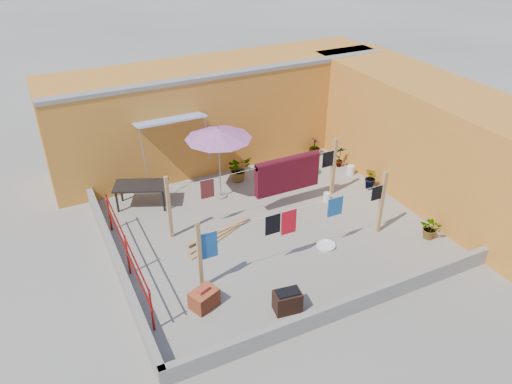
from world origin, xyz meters
TOP-DOWN VIEW (x-y plane):
  - ground at (0.00, 0.00)m, footprint 80.00×80.00m
  - wall_back at (0.50, 4.69)m, footprint 11.00×3.27m
  - wall_right at (5.20, 0.00)m, footprint 2.40×9.00m
  - parapet_front at (0.00, -3.58)m, footprint 8.30×0.16m
  - parapet_left at (-4.08, 0.00)m, footprint 0.16×7.30m
  - red_railing at (-3.85, -0.20)m, footprint 0.05×4.20m
  - clothesline_rig at (0.76, 0.57)m, footprint 5.09×2.35m
  - patio_umbrella at (-0.56, 2.09)m, footprint 1.94×1.94m
  - outdoor_table at (-2.77, 2.62)m, footprint 1.67×1.29m
  - brick_stack at (-2.67, -2.01)m, footprint 0.70×0.62m
  - lumber_pile at (-1.44, 0.22)m, footprint 2.06×1.04m
  - brazier at (-1.10, -2.90)m, footprint 0.63×0.47m
  - white_basin at (0.89, -1.38)m, footprint 0.49×0.49m
  - water_jug_a at (2.12, 0.49)m, footprint 0.20×0.20m
  - water_jug_b at (3.70, 1.52)m, footprint 0.23×0.23m
  - green_hose at (2.71, 2.21)m, footprint 0.56×0.56m
  - plant_back_a at (0.33, 2.77)m, footprint 0.82×0.74m
  - plant_back_b at (3.38, 3.20)m, footprint 0.44×0.44m
  - plant_right_a at (3.70, 2.15)m, footprint 0.45×0.37m
  - plant_right_b at (3.70, 0.51)m, footprint 0.38×0.45m
  - plant_right_c at (3.54, -2.23)m, footprint 0.72×0.73m

SIDE VIEW (x-z plane):
  - ground at x=0.00m, z-range 0.00..0.00m
  - green_hose at x=2.71m, z-range 0.00..0.08m
  - white_basin at x=0.89m, z-range 0.00..0.09m
  - lumber_pile at x=-1.44m, z-range 0.00..0.13m
  - water_jug_a at x=2.12m, z-range -0.02..0.29m
  - water_jug_b at x=3.70m, z-range -0.02..0.34m
  - brick_stack at x=-2.67m, z-range -0.04..0.48m
  - parapet_front at x=0.00m, z-range 0.00..0.44m
  - parapet_left at x=-4.08m, z-range 0.00..0.44m
  - brazier at x=-1.10m, z-range -0.01..0.51m
  - plant_right_c at x=3.54m, z-range 0.00..0.62m
  - plant_back_b at x=3.38m, z-range 0.00..0.67m
  - plant_right_b at x=3.70m, z-range 0.00..0.74m
  - plant_right_a at x=3.70m, z-range 0.00..0.74m
  - plant_back_a at x=0.33m, z-range 0.00..0.82m
  - outdoor_table at x=-2.77m, z-range 0.28..0.98m
  - red_railing at x=-3.85m, z-range 0.17..1.27m
  - clothesline_rig at x=0.76m, z-range 0.11..1.91m
  - wall_right at x=5.20m, z-range 0.00..3.20m
  - wall_back at x=0.50m, z-range 0.00..3.21m
  - patio_umbrella at x=-0.56m, z-range 0.90..3.17m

